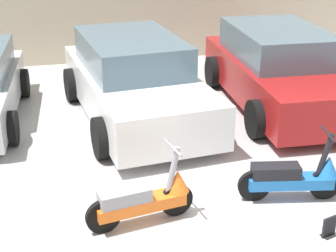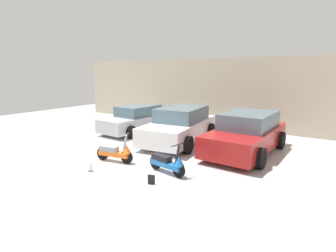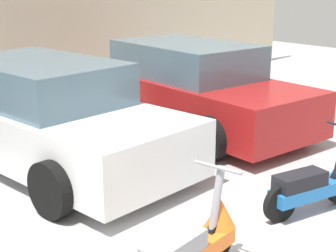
{
  "view_description": "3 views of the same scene",
  "coord_description": "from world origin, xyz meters",
  "px_view_note": "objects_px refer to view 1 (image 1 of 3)",
  "views": [
    {
      "loc": [
        -1.47,
        -4.97,
        3.63
      ],
      "look_at": [
        0.07,
        1.79,
        0.65
      ],
      "focal_mm": 55.0,
      "sensor_mm": 36.0,
      "label": 1
    },
    {
      "loc": [
        5.54,
        -5.65,
        2.94
      ],
      "look_at": [
        0.3,
        2.28,
        1.0
      ],
      "focal_mm": 28.0,
      "sensor_mm": 36.0,
      "label": 2
    },
    {
      "loc": [
        -3.33,
        -2.53,
        2.61
      ],
      "look_at": [
        0.58,
        2.01,
        0.85
      ],
      "focal_mm": 55.0,
      "sensor_mm": 36.0,
      "label": 3
    }
  ],
  "objects_px": {
    "scooter_front_left": "(145,198)",
    "scooter_front_right": "(295,176)",
    "placard_near_right_scooter": "(329,228)",
    "car_rear_center": "(135,81)",
    "car_rear_right": "(279,70)"
  },
  "relations": [
    {
      "from": "scooter_front_left",
      "to": "car_rear_center",
      "type": "relative_size",
      "value": 0.3
    },
    {
      "from": "scooter_front_left",
      "to": "placard_near_right_scooter",
      "type": "xyz_separation_m",
      "value": [
        2.07,
        -0.78,
        -0.23
      ]
    },
    {
      "from": "scooter_front_left",
      "to": "car_rear_right",
      "type": "distance_m",
      "value": 4.81
    },
    {
      "from": "scooter_front_right",
      "to": "placard_near_right_scooter",
      "type": "relative_size",
      "value": 5.3
    },
    {
      "from": "scooter_front_right",
      "to": "placard_near_right_scooter",
      "type": "distance_m",
      "value": 0.91
    },
    {
      "from": "scooter_front_left",
      "to": "placard_near_right_scooter",
      "type": "relative_size",
      "value": 5.31
    },
    {
      "from": "car_rear_center",
      "to": "car_rear_right",
      "type": "bearing_deg",
      "value": 84.35
    },
    {
      "from": "scooter_front_left",
      "to": "scooter_front_right",
      "type": "bearing_deg",
      "value": -7.8
    },
    {
      "from": "scooter_front_left",
      "to": "placard_near_right_scooter",
      "type": "height_order",
      "value": "scooter_front_left"
    },
    {
      "from": "car_rear_center",
      "to": "car_rear_right",
      "type": "xyz_separation_m",
      "value": [
        2.85,
        0.05,
        0.0
      ]
    },
    {
      "from": "car_rear_center",
      "to": "placard_near_right_scooter",
      "type": "distance_m",
      "value": 4.56
    },
    {
      "from": "scooter_front_left",
      "to": "scooter_front_right",
      "type": "xyz_separation_m",
      "value": [
        2.03,
        0.1,
        -0.0
      ]
    },
    {
      "from": "scooter_front_left",
      "to": "car_rear_right",
      "type": "relative_size",
      "value": 0.31
    },
    {
      "from": "car_rear_right",
      "to": "scooter_front_left",
      "type": "bearing_deg",
      "value": -41.35
    },
    {
      "from": "scooter_front_right",
      "to": "placard_near_right_scooter",
      "type": "height_order",
      "value": "scooter_front_right"
    }
  ]
}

